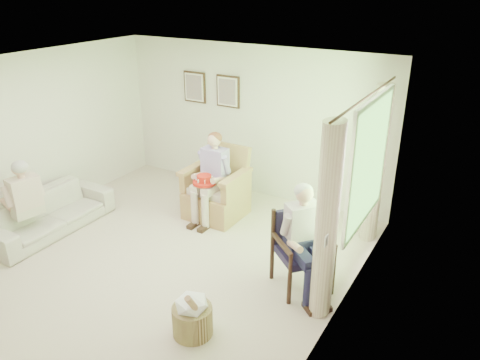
{
  "coord_description": "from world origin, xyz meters",
  "views": [
    {
      "loc": [
        3.75,
        -4.08,
        3.59
      ],
      "look_at": [
        0.81,
        0.97,
        1.05
      ],
      "focal_mm": 35.0,
      "sensor_mm": 36.0,
      "label": 1
    }
  ],
  "objects_px": {
    "sofa": "(49,213)",
    "person_wicker": "(212,171)",
    "person_dark": "(301,233)",
    "red_hat": "(204,180)",
    "wicker_armchair": "(217,195)",
    "person_sofa": "(22,198)",
    "wood_armchair": "(306,246)",
    "hatbox": "(192,315)"
  },
  "relations": [
    {
      "from": "sofa",
      "to": "person_sofa",
      "type": "xyz_separation_m",
      "value": [
        0.0,
        -0.39,
        0.42
      ]
    },
    {
      "from": "wicker_armchair",
      "to": "person_sofa",
      "type": "xyz_separation_m",
      "value": [
        -1.94,
        -2.12,
        0.35
      ]
    },
    {
      "from": "wicker_armchair",
      "to": "hatbox",
      "type": "height_order",
      "value": "wicker_armchair"
    },
    {
      "from": "sofa",
      "to": "person_dark",
      "type": "height_order",
      "value": "person_dark"
    },
    {
      "from": "person_wicker",
      "to": "wood_armchair",
      "type": "bearing_deg",
      "value": -23.1
    },
    {
      "from": "sofa",
      "to": "person_wicker",
      "type": "bearing_deg",
      "value": -50.89
    },
    {
      "from": "red_hat",
      "to": "wicker_armchair",
      "type": "bearing_deg",
      "value": 89.38
    },
    {
      "from": "person_dark",
      "to": "sofa",
      "type": "bearing_deg",
      "value": 138.92
    },
    {
      "from": "red_hat",
      "to": "wood_armchair",
      "type": "bearing_deg",
      "value": -18.78
    },
    {
      "from": "person_dark",
      "to": "person_sofa",
      "type": "relative_size",
      "value": 1.09
    },
    {
      "from": "wicker_armchair",
      "to": "person_wicker",
      "type": "bearing_deg",
      "value": -89.16
    },
    {
      "from": "wicker_armchair",
      "to": "wood_armchair",
      "type": "height_order",
      "value": "wicker_armchair"
    },
    {
      "from": "person_wicker",
      "to": "person_dark",
      "type": "xyz_separation_m",
      "value": [
        1.96,
        -1.03,
        -0.02
      ]
    },
    {
      "from": "person_sofa",
      "to": "sofa",
      "type": "bearing_deg",
      "value": -168.9
    },
    {
      "from": "wicker_armchair",
      "to": "person_dark",
      "type": "height_order",
      "value": "person_dark"
    },
    {
      "from": "wicker_armchair",
      "to": "person_dark",
      "type": "bearing_deg",
      "value": -30.22
    },
    {
      "from": "red_hat",
      "to": "hatbox",
      "type": "relative_size",
      "value": 0.55
    },
    {
      "from": "person_wicker",
      "to": "hatbox",
      "type": "distance_m",
      "value": 2.73
    },
    {
      "from": "sofa",
      "to": "hatbox",
      "type": "relative_size",
      "value": 3.07
    },
    {
      "from": "red_hat",
      "to": "hatbox",
      "type": "height_order",
      "value": "red_hat"
    },
    {
      "from": "sofa",
      "to": "person_wicker",
      "type": "relative_size",
      "value": 1.43
    },
    {
      "from": "sofa",
      "to": "hatbox",
      "type": "height_order",
      "value": "hatbox"
    },
    {
      "from": "person_wicker",
      "to": "red_hat",
      "type": "distance_m",
      "value": 0.22
    },
    {
      "from": "person_wicker",
      "to": "person_sofa",
      "type": "relative_size",
      "value": 1.12
    },
    {
      "from": "person_dark",
      "to": "red_hat",
      "type": "relative_size",
      "value": 3.84
    },
    {
      "from": "wood_armchair",
      "to": "person_dark",
      "type": "xyz_separation_m",
      "value": [
        0.0,
        -0.16,
        0.27
      ]
    },
    {
      "from": "wood_armchair",
      "to": "sofa",
      "type": "relative_size",
      "value": 0.49
    },
    {
      "from": "person_dark",
      "to": "hatbox",
      "type": "relative_size",
      "value": 2.11
    },
    {
      "from": "wicker_armchair",
      "to": "red_hat",
      "type": "distance_m",
      "value": 0.52
    },
    {
      "from": "person_dark",
      "to": "wood_armchair",
      "type": "bearing_deg",
      "value": 40.89
    },
    {
      "from": "wood_armchair",
      "to": "person_sofa",
      "type": "distance_m",
      "value": 4.06
    },
    {
      "from": "person_wicker",
      "to": "person_sofa",
      "type": "xyz_separation_m",
      "value": [
        -1.94,
        -1.97,
        -0.12
      ]
    },
    {
      "from": "person_dark",
      "to": "person_wicker",
      "type": "bearing_deg",
      "value": 103.14
    },
    {
      "from": "person_wicker",
      "to": "red_hat",
      "type": "relative_size",
      "value": 3.92
    },
    {
      "from": "sofa",
      "to": "red_hat",
      "type": "bearing_deg",
      "value": -54.6
    },
    {
      "from": "wood_armchair",
      "to": "hatbox",
      "type": "relative_size",
      "value": 1.5
    },
    {
      "from": "sofa",
      "to": "wicker_armchair",
      "type": "bearing_deg",
      "value": -48.34
    },
    {
      "from": "wicker_armchair",
      "to": "wood_armchair",
      "type": "distance_m",
      "value": 2.21
    },
    {
      "from": "person_sofa",
      "to": "red_hat",
      "type": "height_order",
      "value": "person_sofa"
    },
    {
      "from": "red_hat",
      "to": "sofa",
      "type": "bearing_deg",
      "value": -144.6
    },
    {
      "from": "red_hat",
      "to": "person_wicker",
      "type": "bearing_deg",
      "value": 88.92
    },
    {
      "from": "wicker_armchair",
      "to": "wood_armchair",
      "type": "xyz_separation_m",
      "value": [
        1.96,
        -1.02,
        0.17
      ]
    }
  ]
}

